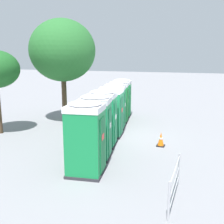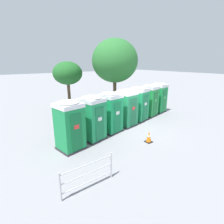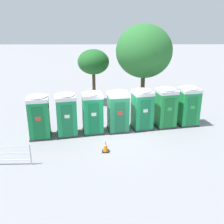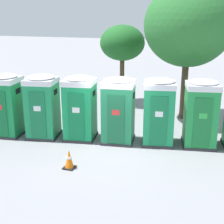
# 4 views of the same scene
# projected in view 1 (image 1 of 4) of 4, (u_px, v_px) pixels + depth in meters

# --- Properties ---
(ground_plane) EXTENTS (120.00, 120.00, 0.00)m
(ground_plane) POSITION_uv_depth(u_px,v_px,m) (120.00, 136.00, 13.39)
(ground_plane) COLOR gray
(portapotty_0) EXTENTS (1.37, 1.39, 2.54)m
(portapotty_0) POSITION_uv_depth(u_px,v_px,m) (86.00, 138.00, 8.78)
(portapotty_0) COLOR #2D2D33
(portapotty_0) RESTS_ON ground
(portapotty_1) EXTENTS (1.41, 1.43, 2.54)m
(portapotty_1) POSITION_uv_depth(u_px,v_px,m) (95.00, 126.00, 10.26)
(portapotty_1) COLOR #2D2D33
(portapotty_1) RESTS_ON ground
(portapotty_2) EXTENTS (1.39, 1.40, 2.54)m
(portapotty_2) POSITION_uv_depth(u_px,v_px,m) (103.00, 118.00, 11.74)
(portapotty_2) COLOR #2D2D33
(portapotty_2) RESTS_ON ground
(portapotty_3) EXTENTS (1.39, 1.38, 2.54)m
(portapotty_3) POSITION_uv_depth(u_px,v_px,m) (111.00, 111.00, 13.20)
(portapotty_3) COLOR #2D2D33
(portapotty_3) RESTS_ON ground
(portapotty_4) EXTENTS (1.40, 1.42, 2.54)m
(portapotty_4) POSITION_uv_depth(u_px,v_px,m) (115.00, 106.00, 14.69)
(portapotty_4) COLOR #2D2D33
(portapotty_4) RESTS_ON ground
(portapotty_5) EXTENTS (1.42, 1.43, 2.54)m
(portapotty_5) POSITION_uv_depth(u_px,v_px,m) (118.00, 101.00, 16.16)
(portapotty_5) COLOR #2D2D33
(portapotty_5) RESTS_ON ground
(portapotty_6) EXTENTS (1.45, 1.42, 2.54)m
(portapotty_6) POSITION_uv_depth(u_px,v_px,m) (122.00, 98.00, 17.64)
(portapotty_6) COLOR #2D2D33
(portapotty_6) RESTS_ON ground
(street_tree_1) EXTENTS (3.95, 3.95, 6.20)m
(street_tree_1) POSITION_uv_depth(u_px,v_px,m) (63.00, 51.00, 15.73)
(street_tree_1) COLOR #4C3826
(street_tree_1) RESTS_ON ground
(traffic_cone) EXTENTS (0.36, 0.36, 0.64)m
(traffic_cone) POSITION_uv_depth(u_px,v_px,m) (161.00, 139.00, 11.77)
(traffic_cone) COLOR black
(traffic_cone) RESTS_ON ground
(event_barrier) EXTENTS (2.06, 0.09, 1.05)m
(event_barrier) POSITION_uv_depth(u_px,v_px,m) (175.00, 182.00, 7.19)
(event_barrier) COLOR #B7B7BC
(event_barrier) RESTS_ON ground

